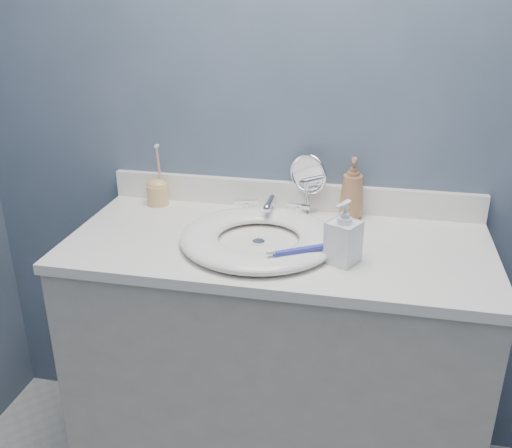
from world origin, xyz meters
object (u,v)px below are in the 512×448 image
(makeup_mirror, at_px, (308,181))
(toothbrush_holder, at_px, (157,191))
(soap_bottle_amber, at_px, (352,189))
(soap_bottle_clear, at_px, (344,232))

(makeup_mirror, bearing_deg, toothbrush_holder, -152.95)
(soap_bottle_amber, height_order, soap_bottle_clear, soap_bottle_amber)
(makeup_mirror, height_order, soap_bottle_amber, makeup_mirror)
(makeup_mirror, relative_size, soap_bottle_amber, 1.01)
(makeup_mirror, xyz_separation_m, toothbrush_holder, (-0.50, -0.03, -0.06))
(soap_bottle_amber, relative_size, soap_bottle_clear, 1.13)
(soap_bottle_clear, relative_size, toothbrush_holder, 0.83)
(makeup_mirror, height_order, soap_bottle_clear, makeup_mirror)
(soap_bottle_amber, bearing_deg, toothbrush_holder, -177.96)
(soap_bottle_clear, xyz_separation_m, toothbrush_holder, (-0.64, 0.30, -0.04))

